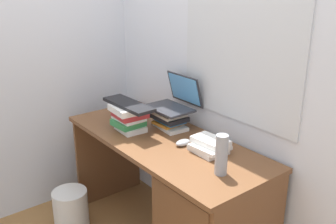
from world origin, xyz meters
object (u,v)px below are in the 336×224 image
at_px(computer_mouse, 183,143).
at_px(laptop, 176,100).
at_px(book_stack_keyboard_riser, 129,118).
at_px(wastebasket, 71,209).
at_px(desk, 200,214).
at_px(book_stack_side, 210,146).
at_px(mug, 118,110).
at_px(keyboard, 129,104).
at_px(book_stack_tall, 169,119).
at_px(water_bottle, 221,155).

bearing_deg(computer_mouse, laptop, 149.24).
distance_m(book_stack_keyboard_riser, laptop, 0.34).
bearing_deg(laptop, wastebasket, -122.14).
height_order(desk, book_stack_keyboard_riser, book_stack_keyboard_riser).
bearing_deg(book_stack_keyboard_riser, book_stack_side, 18.87).
bearing_deg(computer_mouse, wastebasket, -144.81).
height_order(desk, laptop, laptop).
bearing_deg(book_stack_keyboard_riser, computer_mouse, 18.19).
distance_m(mug, wastebasket, 0.80).
xyz_separation_m(book_stack_side, wastebasket, (-0.85, -0.54, -0.66)).
bearing_deg(computer_mouse, keyboard, -161.70).
height_order(book_stack_side, computer_mouse, book_stack_side).
distance_m(laptop, computer_mouse, 0.36).
xyz_separation_m(book_stack_tall, computer_mouse, (0.28, -0.11, -0.05)).
bearing_deg(book_stack_keyboard_riser, water_bottle, 4.17).
height_order(keyboard, water_bottle, water_bottle).
height_order(keyboard, wastebasket, keyboard).
bearing_deg(desk, book_stack_side, 118.50).
height_order(book_stack_side, mug, mug).
distance_m(laptop, water_bottle, 0.72).
distance_m(book_stack_tall, wastebasket, 0.99).
distance_m(book_stack_keyboard_riser, book_stack_side, 0.61).
relative_size(computer_mouse, water_bottle, 0.47).
relative_size(book_stack_tall, wastebasket, 0.86).
distance_m(computer_mouse, water_bottle, 0.41).
bearing_deg(book_stack_keyboard_riser, book_stack_tall, 62.28).
relative_size(mug, water_bottle, 0.54).
bearing_deg(water_bottle, book_stack_keyboard_riser, -175.83).
distance_m(book_stack_side, wastebasket, 1.21).
bearing_deg(book_stack_keyboard_riser, keyboard, 4.82).
xyz_separation_m(laptop, water_bottle, (0.67, -0.24, -0.08)).
relative_size(book_stack_side, mug, 1.90).
distance_m(book_stack_tall, book_stack_side, 0.45).
distance_m(book_stack_side, water_bottle, 0.27).
bearing_deg(desk, keyboard, -173.23).
bearing_deg(keyboard, wastebasket, -130.53).
bearing_deg(laptop, desk, -23.54).
bearing_deg(wastebasket, desk, 24.88).
distance_m(book_stack_keyboard_riser, computer_mouse, 0.43).
height_order(book_stack_side, wastebasket, book_stack_side).
relative_size(book_stack_side, water_bottle, 1.03).
relative_size(computer_mouse, wastebasket, 0.36).
height_order(desk, wastebasket, desk).
height_order(desk, mug, mug).
distance_m(laptop, keyboard, 0.32).
relative_size(book_stack_keyboard_riser, mug, 1.95).
xyz_separation_m(book_stack_side, computer_mouse, (-0.17, -0.06, -0.02)).
bearing_deg(wastebasket, laptop, 57.86).
relative_size(book_stack_tall, water_bottle, 1.14).
relative_size(desk, mug, 12.55).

